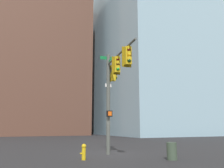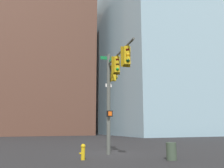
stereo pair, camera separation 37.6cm
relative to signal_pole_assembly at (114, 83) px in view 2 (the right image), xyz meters
The scene contains 7 objects.
ground_plane 4.88m from the signal_pole_assembly, 108.33° to the right, with size 200.00×200.00×0.00m, color #262628.
signal_pole_assembly is the anchor object (origin of this frame).
fire_hydrant 4.79m from the signal_pole_assembly, 20.67° to the left, with size 0.34×0.26×0.87m.
litter_bin 5.51m from the signal_pole_assembly, 129.98° to the left, with size 0.56×0.56×0.95m, color #384738.
building_brick_nearside 44.52m from the signal_pole_assembly, 87.42° to the right, with size 25.07×14.09×36.61m, color brown.
building_brick_midblock 51.60m from the signal_pole_assembly, 133.40° to the right, with size 22.28×16.51×44.10m, color #4C3328.
building_brick_farside 57.98m from the signal_pole_assembly, 95.00° to the right, with size 16.01×14.96×35.52m, color #845B47.
Camera 2 is at (6.36, 15.45, 1.80)m, focal length 38.03 mm.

